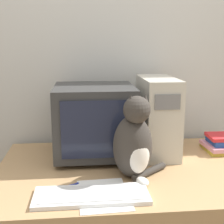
{
  "coord_description": "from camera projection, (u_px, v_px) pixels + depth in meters",
  "views": [
    {
      "loc": [
        -0.24,
        -1.04,
        1.39
      ],
      "look_at": [
        -0.09,
        0.48,
        1.04
      ],
      "focal_mm": 50.0,
      "sensor_mm": 36.0,
      "label": 1
    }
  ],
  "objects": [
    {
      "name": "paper_sheet",
      "position": [
        103.0,
        195.0,
        1.31
      ],
      "size": [
        0.23,
        0.31,
        0.0
      ],
      "color": "white",
      "rests_on": "desk"
    },
    {
      "name": "book_stack",
      "position": [
        219.0,
        144.0,
        1.83
      ],
      "size": [
        0.16,
        0.21,
        0.1
      ],
      "color": "gold",
      "rests_on": "desk"
    },
    {
      "name": "wall_back",
      "position": [
        119.0,
        64.0,
        1.99
      ],
      "size": [
        7.0,
        0.05,
        2.5
      ],
      "color": "silver",
      "rests_on": "ground_plane"
    },
    {
      "name": "computer_tower",
      "position": [
        157.0,
        116.0,
        1.77
      ],
      "size": [
        0.19,
        0.39,
        0.44
      ],
      "color": "beige",
      "rests_on": "desk"
    },
    {
      "name": "keyboard",
      "position": [
        92.0,
        195.0,
        1.29
      ],
      "size": [
        0.48,
        0.18,
        0.02
      ],
      "color": "silver",
      "rests_on": "desk"
    },
    {
      "name": "cat",
      "position": [
        134.0,
        143.0,
        1.45
      ],
      "size": [
        0.3,
        0.26,
        0.4
      ],
      "rotation": [
        0.0,
        0.0,
        0.29
      ],
      "color": "#38332D",
      "rests_on": "desk"
    },
    {
      "name": "pen",
      "position": [
        63.0,
        187.0,
        1.37
      ],
      "size": [
        0.13,
        0.08,
        0.01
      ],
      "color": "navy",
      "rests_on": "desk"
    },
    {
      "name": "crt_monitor",
      "position": [
        95.0,
        120.0,
        1.72
      ],
      "size": [
        0.43,
        0.42,
        0.4
      ],
      "color": "#333333",
      "rests_on": "desk"
    }
  ]
}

